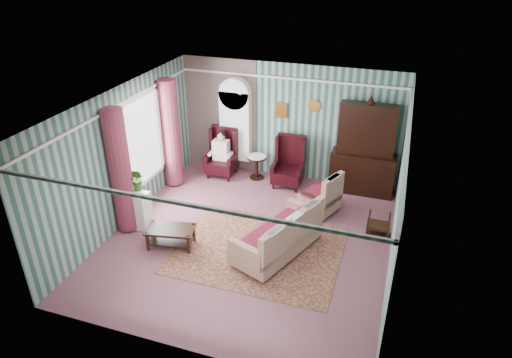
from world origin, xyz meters
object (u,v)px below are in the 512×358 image
(wingback_left, at_px, (221,153))
(coffee_table, at_px, (171,237))
(seated_woman, at_px, (221,155))
(dresser_hutch, at_px, (365,147))
(nest_table, at_px, (378,225))
(wingback_right, at_px, (288,163))
(floral_armchair, at_px, (320,193))
(bookcase, at_px, (236,131))
(round_side_table, at_px, (257,167))
(plant_stand, at_px, (137,210))
(sofa, at_px, (277,231))

(wingback_left, bearing_deg, coffee_table, -86.28)
(seated_woman, height_order, coffee_table, seated_woman)
(dresser_hutch, height_order, nest_table, dresser_hutch)
(dresser_hutch, distance_m, wingback_right, 1.86)
(dresser_hutch, distance_m, floral_armchair, 1.60)
(bookcase, distance_m, dresser_hutch, 3.25)
(wingback_right, xyz_separation_m, round_side_table, (-0.85, 0.15, -0.33))
(wingback_right, height_order, coffee_table, wingback_right)
(wingback_left, bearing_deg, bookcase, 57.34)
(nest_table, height_order, plant_stand, plant_stand)
(round_side_table, bearing_deg, wingback_left, -170.54)
(bookcase, height_order, nest_table, bookcase)
(wingback_left, xyz_separation_m, plant_stand, (-0.80, -2.75, -0.22))
(seated_woman, bearing_deg, nest_table, -20.85)
(bookcase, distance_m, wingback_right, 1.63)
(wingback_right, xyz_separation_m, plant_stand, (-2.55, -2.75, -0.22))
(dresser_hutch, height_order, floral_armchair, dresser_hutch)
(plant_stand, distance_m, coffee_table, 1.11)
(bookcase, distance_m, round_side_table, 1.07)
(seated_woman, xyz_separation_m, nest_table, (4.07, -1.55, -0.32))
(seated_woman, bearing_deg, plant_stand, -106.22)
(plant_stand, distance_m, floral_armchair, 3.97)
(wingback_left, height_order, nest_table, wingback_left)
(seated_woman, bearing_deg, wingback_left, 0.00)
(seated_woman, relative_size, plant_stand, 1.47)
(seated_woman, relative_size, floral_armchair, 1.25)
(wingback_right, bearing_deg, plant_stand, -132.84)
(wingback_left, distance_m, floral_armchair, 2.90)
(wingback_left, height_order, plant_stand, wingback_left)
(plant_stand, bearing_deg, nest_table, 13.84)
(wingback_right, distance_m, seated_woman, 1.75)
(round_side_table, xyz_separation_m, floral_armchair, (1.84, -1.10, 0.17))
(wingback_left, distance_m, seated_woman, 0.04)
(nest_table, relative_size, sofa, 0.28)
(floral_armchair, height_order, coffee_table, floral_armchair)
(dresser_hutch, distance_m, coffee_table, 4.86)
(dresser_hutch, relative_size, sofa, 1.20)
(wingback_right, distance_m, sofa, 2.76)
(wingback_right, bearing_deg, dresser_hutch, 8.77)
(nest_table, bearing_deg, sofa, -147.45)
(seated_woman, relative_size, coffee_table, 1.26)
(bookcase, xyz_separation_m, wingback_left, (-0.25, -0.39, -0.50))
(bookcase, bearing_deg, wingback_left, -122.66)
(dresser_hutch, xyz_separation_m, floral_armchair, (-0.76, -1.22, -0.71))
(wingback_left, distance_m, coffee_table, 3.20)
(wingback_right, xyz_separation_m, sofa, (0.51, -2.71, -0.14))
(dresser_hutch, bearing_deg, plant_stand, -144.92)
(sofa, bearing_deg, seated_woman, 61.00)
(nest_table, relative_size, plant_stand, 0.68)
(dresser_hutch, xyz_separation_m, seated_woman, (-3.50, -0.27, -0.59))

